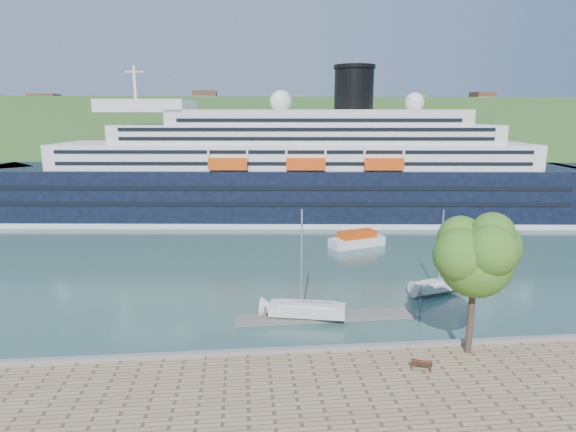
# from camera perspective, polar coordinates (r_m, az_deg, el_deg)

# --- Properties ---
(ground) EXTENTS (400.00, 400.00, 0.00)m
(ground) POSITION_cam_1_polar(r_m,az_deg,el_deg) (39.03, 6.96, -16.55)
(ground) COLOR #2A4C48
(ground) RESTS_ON ground
(far_hillside) EXTENTS (400.00, 50.00, 24.00)m
(far_hillside) POSITION_cam_1_polar(r_m,az_deg,el_deg) (178.74, -2.94, 9.85)
(far_hillside) COLOR #316026
(far_hillside) RESTS_ON ground
(quay_coping) EXTENTS (220.00, 0.50, 0.30)m
(quay_coping) POSITION_cam_1_polar(r_m,az_deg,el_deg) (38.32, 7.07, -15.18)
(quay_coping) COLOR slate
(quay_coping) RESTS_ON promenade
(cruise_ship) EXTENTS (120.86, 29.73, 26.88)m
(cruise_ship) POSITION_cam_1_polar(r_m,az_deg,el_deg) (85.69, -0.84, 8.53)
(cruise_ship) COLOR black
(cruise_ship) RESTS_ON ground
(park_bench) EXTENTS (1.62, 1.12, 0.96)m
(park_bench) POSITION_cam_1_polar(r_m,az_deg,el_deg) (36.43, 15.54, -16.49)
(park_bench) COLOR #4B2215
(park_bench) RESTS_ON promenade
(promenade_tree) EXTENTS (7.01, 7.01, 11.61)m
(promenade_tree) POSITION_cam_1_polar(r_m,az_deg,el_deg) (37.90, 21.16, -6.96)
(promenade_tree) COLOR #39681B
(promenade_tree) RESTS_ON promenade
(floating_pontoon) EXTENTS (16.61, 2.39, 0.37)m
(floating_pontoon) POSITION_cam_1_polar(r_m,az_deg,el_deg) (45.69, 4.36, -11.80)
(floating_pontoon) COLOR slate
(floating_pontoon) RESTS_ON ground
(sailboat_white_near) EXTENTS (7.95, 3.79, 9.91)m
(sailboat_white_near) POSITION_cam_1_polar(r_m,az_deg,el_deg) (43.58, 2.32, -6.25)
(sailboat_white_near) COLOR silver
(sailboat_white_near) RESTS_ON ground
(sailboat_white_far) EXTENTS (6.93, 3.58, 8.63)m
(sailboat_white_far) POSITION_cam_1_polar(r_m,az_deg,el_deg) (52.93, 18.05, -4.27)
(sailboat_white_far) COLOR silver
(sailboat_white_far) RESTS_ON ground
(tender_launch) EXTENTS (8.57, 5.33, 2.24)m
(tender_launch) POSITION_cam_1_polar(r_m,az_deg,el_deg) (69.68, 8.17, -2.66)
(tender_launch) COLOR #DD450D
(tender_launch) RESTS_ON ground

